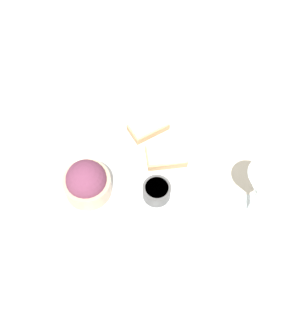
{
  "coord_description": "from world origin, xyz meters",
  "views": [
    {
      "loc": [
        0.03,
        -0.41,
        0.8
      ],
      "look_at": [
        0.0,
        0.0,
        0.03
      ],
      "focal_mm": 45.0,
      "sensor_mm": 36.0,
      "label": 1
    }
  ],
  "objects_px": {
    "salad_bowl": "(87,182)",
    "cheese_toast_near": "(166,156)",
    "cheese_toast_far": "(146,126)",
    "fork": "(232,275)",
    "wine_glass": "(261,187)",
    "sauce_ramekin": "(157,191)"
  },
  "relations": [
    {
      "from": "fork",
      "to": "sauce_ramekin",
      "type": "bearing_deg",
      "value": 136.02
    },
    {
      "from": "sauce_ramekin",
      "to": "cheese_toast_far",
      "type": "distance_m",
      "value": 0.16
    },
    {
      "from": "sauce_ramekin",
      "to": "wine_glass",
      "type": "height_order",
      "value": "wine_glass"
    },
    {
      "from": "cheese_toast_near",
      "to": "fork",
      "type": "height_order",
      "value": "cheese_toast_near"
    },
    {
      "from": "salad_bowl",
      "to": "sauce_ramekin",
      "type": "distance_m",
      "value": 0.14
    },
    {
      "from": "wine_glass",
      "to": "sauce_ramekin",
      "type": "bearing_deg",
      "value": 176.26
    },
    {
      "from": "cheese_toast_near",
      "to": "cheese_toast_far",
      "type": "height_order",
      "value": "same"
    },
    {
      "from": "cheese_toast_near",
      "to": "cheese_toast_far",
      "type": "bearing_deg",
      "value": 123.94
    },
    {
      "from": "salad_bowl",
      "to": "wine_glass",
      "type": "bearing_deg",
      "value": -2.08
    },
    {
      "from": "cheese_toast_far",
      "to": "cheese_toast_near",
      "type": "bearing_deg",
      "value": -56.06
    },
    {
      "from": "cheese_toast_far",
      "to": "fork",
      "type": "xyz_separation_m",
      "value": [
        0.19,
        -0.31,
        -0.02
      ]
    },
    {
      "from": "cheese_toast_far",
      "to": "sauce_ramekin",
      "type": "bearing_deg",
      "value": -78.0
    },
    {
      "from": "salad_bowl",
      "to": "cheese_toast_near",
      "type": "relative_size",
      "value": 1.03
    },
    {
      "from": "cheese_toast_far",
      "to": "wine_glass",
      "type": "xyz_separation_m",
      "value": [
        0.22,
        -0.17,
        0.08
      ]
    },
    {
      "from": "wine_glass",
      "to": "fork",
      "type": "height_order",
      "value": "wine_glass"
    },
    {
      "from": "sauce_ramekin",
      "to": "fork",
      "type": "bearing_deg",
      "value": -43.98
    },
    {
      "from": "cheese_toast_far",
      "to": "fork",
      "type": "distance_m",
      "value": 0.36
    },
    {
      "from": "cheese_toast_far",
      "to": "wine_glass",
      "type": "distance_m",
      "value": 0.29
    },
    {
      "from": "salad_bowl",
      "to": "fork",
      "type": "bearing_deg",
      "value": -26.86
    },
    {
      "from": "cheese_toast_near",
      "to": "fork",
      "type": "relative_size",
      "value": 0.57
    },
    {
      "from": "salad_bowl",
      "to": "wine_glass",
      "type": "relative_size",
      "value": 0.59
    },
    {
      "from": "sauce_ramekin",
      "to": "fork",
      "type": "relative_size",
      "value": 0.35
    }
  ]
}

